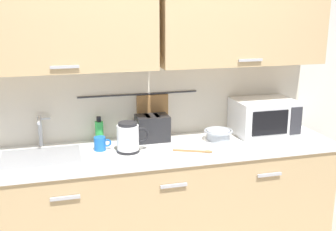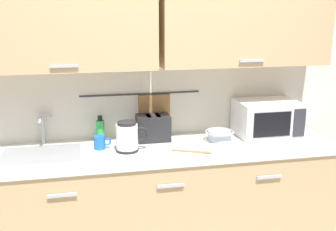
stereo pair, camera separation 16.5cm
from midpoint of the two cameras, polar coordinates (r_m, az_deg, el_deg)
counter_unit at (r=3.17m, az=0.47°, el=-11.87°), size 2.53×0.64×0.90m
back_wall_assembly at (r=3.09m, az=-0.23°, el=8.13°), size 3.70×0.41×2.50m
sink_faucet at (r=3.12m, az=-15.16°, el=-1.31°), size 0.09×0.17×0.22m
microwave at (r=3.34m, az=14.55°, el=-0.37°), size 0.46×0.35×0.27m
electric_kettle at (r=2.90m, az=-3.84°, el=-2.90°), size 0.23×0.16×0.21m
dish_soap_bottle at (r=3.12m, az=-7.60°, el=-2.00°), size 0.06×0.06×0.20m
mug_near_sink at (r=2.97m, az=-7.58°, el=-3.63°), size 0.12×0.08×0.09m
mixing_bowl at (r=3.16m, az=8.44°, el=-2.62°), size 0.21×0.21×0.08m
toaster at (r=3.12m, az=-0.50°, el=-1.66°), size 0.26×0.17×0.19m
wooden_spoon at (r=2.90m, az=5.49°, el=-4.90°), size 0.26×0.14×0.01m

